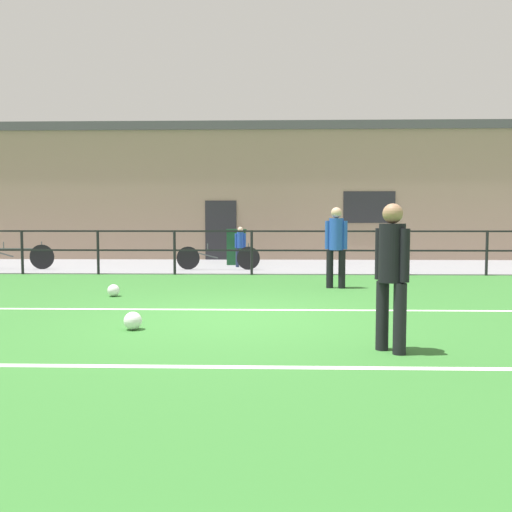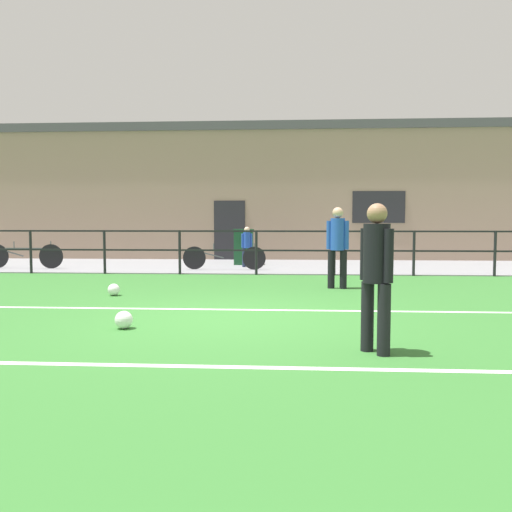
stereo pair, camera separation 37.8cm
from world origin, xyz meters
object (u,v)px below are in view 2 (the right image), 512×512
(soccer_ball_spare, at_px, (124,320))
(bicycle_parked_0, at_px, (24,256))
(player_goalkeeper, at_px, (376,269))
(bicycle_parked_1, at_px, (224,257))
(spectator_child, at_px, (247,244))
(player_striker, at_px, (338,243))
(soccer_ball_match, at_px, (114,290))
(trash_bin_0, at_px, (244,247))

(soccer_ball_spare, relative_size, bicycle_parked_0, 0.10)
(player_goalkeeper, distance_m, bicycle_parked_1, 9.55)
(spectator_child, relative_size, bicycle_parked_0, 0.51)
(player_striker, height_order, bicycle_parked_0, player_striker)
(player_striker, distance_m, soccer_ball_spare, 5.34)
(player_striker, bearing_deg, soccer_ball_spare, -114.87)
(soccer_ball_match, relative_size, bicycle_parked_0, 0.10)
(soccer_ball_match, distance_m, spectator_child, 6.32)
(spectator_child, distance_m, trash_bin_0, 0.90)
(trash_bin_0, bearing_deg, spectator_child, -78.90)
(player_striker, xyz_separation_m, soccer_ball_spare, (-3.13, -4.25, -0.83))
(spectator_child, xyz_separation_m, trash_bin_0, (-0.17, 0.88, -0.12))
(player_striker, relative_size, bicycle_parked_0, 0.72)
(bicycle_parked_0, relative_size, bicycle_parked_1, 0.99)
(player_striker, bearing_deg, spectator_child, 127.33)
(bicycle_parked_1, bearing_deg, bicycle_parked_0, -180.00)
(soccer_ball_match, height_order, trash_bin_0, trash_bin_0)
(soccer_ball_match, xyz_separation_m, bicycle_parked_0, (-4.41, 5.13, 0.27))
(player_striker, xyz_separation_m, trash_bin_0, (-2.42, 5.53, -0.37))
(spectator_child, relative_size, bicycle_parked_1, 0.51)
(soccer_ball_spare, relative_size, bicycle_parked_1, 0.10)
(soccer_ball_match, relative_size, spectator_child, 0.19)
(player_striker, distance_m, soccer_ball_match, 4.54)
(player_striker, xyz_separation_m, soccer_ball_match, (-4.26, -1.31, -0.84))
(player_goalkeeper, xyz_separation_m, bicycle_parked_0, (-8.59, 9.12, -0.52))
(bicycle_parked_0, bearing_deg, trash_bin_0, 15.31)
(player_striker, height_order, trash_bin_0, player_striker)
(soccer_ball_match, relative_size, soccer_ball_spare, 0.96)
(player_goalkeeper, relative_size, spectator_child, 1.33)
(player_goalkeeper, relative_size, soccer_ball_spare, 6.84)
(soccer_ball_match, height_order, soccer_ball_spare, soccer_ball_spare)
(soccer_ball_spare, height_order, bicycle_parked_0, bicycle_parked_0)
(bicycle_parked_1, relative_size, trash_bin_0, 2.12)
(player_goalkeeper, relative_size, trash_bin_0, 1.43)
(bicycle_parked_1, bearing_deg, soccer_ball_spare, -92.10)
(soccer_ball_match, bearing_deg, soccer_ball_spare, -68.89)
(soccer_ball_match, distance_m, trash_bin_0, 7.10)
(soccer_ball_match, bearing_deg, player_goalkeeper, -43.67)
(player_goalkeeper, height_order, spectator_child, player_goalkeeper)
(bicycle_parked_0, height_order, bicycle_parked_1, bicycle_parked_0)
(player_goalkeeper, height_order, trash_bin_0, player_goalkeeper)
(spectator_child, xyz_separation_m, bicycle_parked_0, (-6.42, -0.83, -0.31))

